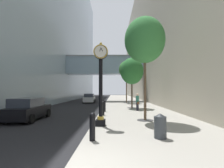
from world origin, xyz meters
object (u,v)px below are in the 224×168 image
object	(u,v)px
street_tree_mid_near	(132,71)
pedestrian_walking	(137,101)
street_clock	(101,79)
bollard_nearest	(92,126)
bollard_third	(101,111)
bollard_fourth	(103,108)
street_tree_mid_far	(126,70)
bollard_fifth	(104,105)
trash_bin	(160,125)
car_silver_near	(89,98)
street_tree_near	(145,40)
car_black_mid	(28,109)

from	to	relation	value
street_tree_mid_near	pedestrian_walking	world-z (taller)	street_tree_mid_near
street_clock	bollard_nearest	bearing A→B (deg)	-92.24
street_clock	bollard_third	world-z (taller)	street_clock
bollard_fourth	street_tree_mid_far	size ratio (longest dim) A/B	0.16
bollard_nearest	street_tree_mid_far	world-z (taller)	street_tree_mid_far
bollard_nearest	bollard_fourth	distance (m)	7.11
bollard_fifth	bollard_third	bearing A→B (deg)	-90.00
bollard_third	trash_bin	world-z (taller)	bollard_third
trash_bin	car_silver_near	world-z (taller)	car_silver_near
bollard_fourth	street_tree_near	distance (m)	6.23
bollard_fifth	street_tree_near	world-z (taller)	street_tree_near
street_clock	bollard_third	distance (m)	2.75
bollard_fifth	trash_bin	size ratio (longest dim) A/B	1.08
bollard_nearest	bollard_fifth	distance (m)	9.48
bollard_nearest	street_tree_near	xyz separation A→B (m)	(3.01, 4.71, 4.89)
car_silver_near	trash_bin	bearing A→B (deg)	-74.75
trash_bin	car_black_mid	size ratio (longest dim) A/B	0.24
bollard_fourth	street_tree_mid_near	world-z (taller)	street_tree_mid_near
street_tree_mid_near	pedestrian_walking	xyz separation A→B (m)	(0.28, -2.61, -3.36)
street_clock	street_tree_mid_near	xyz separation A→B (m)	(2.90, 10.00, 1.61)
bollard_fifth	car_silver_near	distance (m)	14.05
bollard_fifth	car_silver_near	bearing A→B (deg)	103.83
bollard_nearest	bollard_fourth	xyz separation A→B (m)	(0.00, 7.11, 0.00)
street_tree_near	street_tree_mid_near	xyz separation A→B (m)	(0.00, 8.23, -1.20)
street_tree_near	pedestrian_walking	xyz separation A→B (m)	(0.28, 5.62, -4.57)
bollard_fourth	trash_bin	bearing A→B (deg)	-67.09
street_tree_mid_far	car_black_mid	xyz separation A→B (m)	(-8.42, -15.61, -4.83)
street_tree_mid_far	bollard_fourth	bearing A→B (deg)	-102.10
street_clock	trash_bin	world-z (taller)	street_clock
car_silver_near	car_black_mid	size ratio (longest dim) A/B	0.99
pedestrian_walking	car_silver_near	bearing A→B (deg)	117.44
bollard_nearest	street_tree_mid_near	bearing A→B (deg)	76.89
bollard_fourth	car_silver_near	bearing A→B (deg)	101.84
bollard_fourth	bollard_fifth	distance (m)	2.37
street_tree_mid_near	car_black_mid	xyz separation A→B (m)	(-8.42, -7.39, -3.63)
bollard_nearest	bollard_third	size ratio (longest dim) A/B	1.00
bollard_third	bollard_fourth	size ratio (longest dim) A/B	1.00
bollard_nearest	car_black_mid	world-z (taller)	car_black_mid
street_tree_near	car_silver_near	distance (m)	20.08
street_tree_mid_far	car_silver_near	size ratio (longest dim) A/B	1.60
bollard_nearest	bollard_third	xyz separation A→B (m)	(0.00, 4.74, 0.00)
trash_bin	bollard_fifth	bearing A→B (deg)	107.36
street_clock	street_tree_mid_far	world-z (taller)	street_tree_mid_far
street_tree_mid_near	car_silver_near	bearing A→B (deg)	122.01
street_tree_near	pedestrian_walking	bearing A→B (deg)	87.19
street_tree_near	car_silver_near	xyz separation A→B (m)	(-6.37, 18.42, -4.84)
trash_bin	car_black_mid	xyz separation A→B (m)	(-8.25, 5.18, 0.11)
street_tree_mid_far	car_black_mid	bearing A→B (deg)	-118.33
bollard_nearest	bollard_fourth	bearing A→B (deg)	90.00
bollard_third	street_tree_near	bearing A→B (deg)	-0.64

